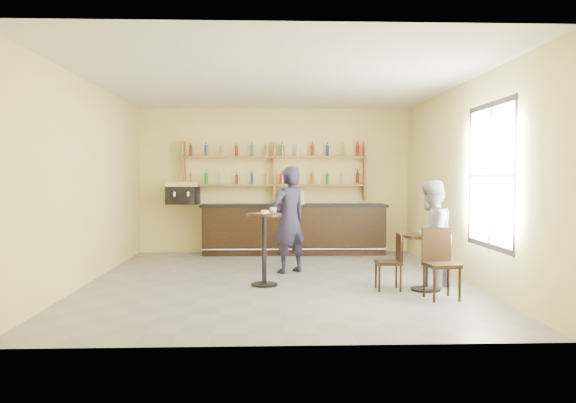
{
  "coord_description": "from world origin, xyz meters",
  "views": [
    {
      "loc": [
        -0.17,
        -9.02,
        1.69
      ],
      "look_at": [
        0.2,
        0.8,
        1.25
      ],
      "focal_mm": 35.0,
      "sensor_mm": 36.0,
      "label": 1
    }
  ],
  "objects_px": {
    "bar_counter": "(294,229)",
    "chair_south": "(442,264)",
    "chair_west": "(388,262)",
    "patron_second": "(431,235)",
    "cafe_table": "(426,263)",
    "pedestal_table": "(264,249)",
    "man_main": "(289,220)",
    "pastry_case": "(293,197)",
    "espresso_machine": "(183,193)"
  },
  "relations": [
    {
      "from": "cafe_table",
      "to": "chair_west",
      "type": "height_order",
      "value": "chair_west"
    },
    {
      "from": "cafe_table",
      "to": "chair_south",
      "type": "distance_m",
      "value": 0.61
    },
    {
      "from": "pedestal_table",
      "to": "man_main",
      "type": "height_order",
      "value": "man_main"
    },
    {
      "from": "pedestal_table",
      "to": "patron_second",
      "type": "relative_size",
      "value": 0.69
    },
    {
      "from": "espresso_machine",
      "to": "cafe_table",
      "type": "height_order",
      "value": "espresso_machine"
    },
    {
      "from": "bar_counter",
      "to": "patron_second",
      "type": "relative_size",
      "value": 2.46
    },
    {
      "from": "bar_counter",
      "to": "pedestal_table",
      "type": "bearing_deg",
      "value": -100.03
    },
    {
      "from": "man_main",
      "to": "patron_second",
      "type": "xyz_separation_m",
      "value": [
        2.07,
        -1.5,
        -0.12
      ]
    },
    {
      "from": "patron_second",
      "to": "pastry_case",
      "type": "bearing_deg",
      "value": -115.31
    },
    {
      "from": "cafe_table",
      "to": "chair_west",
      "type": "distance_m",
      "value": 0.55
    },
    {
      "from": "espresso_machine",
      "to": "cafe_table",
      "type": "relative_size",
      "value": 0.82
    },
    {
      "from": "pedestal_table",
      "to": "chair_west",
      "type": "bearing_deg",
      "value": -12.61
    },
    {
      "from": "man_main",
      "to": "patron_second",
      "type": "height_order",
      "value": "man_main"
    },
    {
      "from": "chair_west",
      "to": "patron_second",
      "type": "bearing_deg",
      "value": 96.91
    },
    {
      "from": "chair_south",
      "to": "patron_second",
      "type": "xyz_separation_m",
      "value": [
        0.06,
        0.71,
        0.33
      ]
    },
    {
      "from": "chair_south",
      "to": "chair_west",
      "type": "bearing_deg",
      "value": 126.37
    },
    {
      "from": "cafe_table",
      "to": "pastry_case",
      "type": "bearing_deg",
      "value": 114.08
    },
    {
      "from": "pedestal_table",
      "to": "chair_west",
      "type": "height_order",
      "value": "pedestal_table"
    },
    {
      "from": "bar_counter",
      "to": "chair_south",
      "type": "distance_m",
      "value": 4.95
    },
    {
      "from": "man_main",
      "to": "chair_west",
      "type": "xyz_separation_m",
      "value": [
        1.41,
        -1.56,
        -0.51
      ]
    },
    {
      "from": "man_main",
      "to": "patron_second",
      "type": "bearing_deg",
      "value": 108.12
    },
    {
      "from": "patron_second",
      "to": "cafe_table",
      "type": "bearing_deg",
      "value": -5.12
    },
    {
      "from": "espresso_machine",
      "to": "pastry_case",
      "type": "bearing_deg",
      "value": 4.53
    },
    {
      "from": "espresso_machine",
      "to": "patron_second",
      "type": "height_order",
      "value": "patron_second"
    },
    {
      "from": "chair_south",
      "to": "patron_second",
      "type": "relative_size",
      "value": 0.6
    },
    {
      "from": "espresso_machine",
      "to": "chair_west",
      "type": "bearing_deg",
      "value": -43.04
    },
    {
      "from": "espresso_machine",
      "to": "patron_second",
      "type": "distance_m",
      "value": 5.8
    },
    {
      "from": "bar_counter",
      "to": "cafe_table",
      "type": "xyz_separation_m",
      "value": [
        1.77,
        -4.0,
        -0.13
      ]
    },
    {
      "from": "pastry_case",
      "to": "patron_second",
      "type": "xyz_separation_m",
      "value": [
        1.9,
        -3.89,
        -0.42
      ]
    },
    {
      "from": "chair_west",
      "to": "chair_south",
      "type": "relative_size",
      "value": 0.87
    },
    {
      "from": "bar_counter",
      "to": "pedestal_table",
      "type": "height_order",
      "value": "pedestal_table"
    },
    {
      "from": "bar_counter",
      "to": "chair_south",
      "type": "relative_size",
      "value": 4.13
    },
    {
      "from": "bar_counter",
      "to": "patron_second",
      "type": "bearing_deg",
      "value": -64.3
    },
    {
      "from": "pastry_case",
      "to": "pedestal_table",
      "type": "xyz_separation_m",
      "value": [
        -0.6,
        -3.54,
        -0.67
      ]
    },
    {
      "from": "cafe_table",
      "to": "patron_second",
      "type": "xyz_separation_m",
      "value": [
        0.11,
        0.11,
        0.4
      ]
    },
    {
      "from": "patron_second",
      "to": "bar_counter",
      "type": "bearing_deg",
      "value": -115.58
    },
    {
      "from": "espresso_machine",
      "to": "pedestal_table",
      "type": "height_order",
      "value": "espresso_machine"
    },
    {
      "from": "bar_counter",
      "to": "man_main",
      "type": "xyz_separation_m",
      "value": [
        -0.2,
        -2.4,
        0.39
      ]
    },
    {
      "from": "pedestal_table",
      "to": "man_main",
      "type": "distance_m",
      "value": 1.28
    },
    {
      "from": "man_main",
      "to": "espresso_machine",
      "type": "bearing_deg",
      "value": -83.42
    },
    {
      "from": "pedestal_table",
      "to": "chair_south",
      "type": "relative_size",
      "value": 1.15
    },
    {
      "from": "chair_west",
      "to": "patron_second",
      "type": "xyz_separation_m",
      "value": [
        0.66,
        0.06,
        0.39
      ]
    },
    {
      "from": "chair_west",
      "to": "chair_south",
      "type": "xyz_separation_m",
      "value": [
        0.6,
        -0.65,
        0.06
      ]
    },
    {
      "from": "espresso_machine",
      "to": "chair_west",
      "type": "height_order",
      "value": "espresso_machine"
    },
    {
      "from": "chair_west",
      "to": "patron_second",
      "type": "height_order",
      "value": "patron_second"
    },
    {
      "from": "espresso_machine",
      "to": "pedestal_table",
      "type": "relative_size",
      "value": 0.6
    },
    {
      "from": "chair_west",
      "to": "pedestal_table",
      "type": "bearing_deg",
      "value": -101.01
    },
    {
      "from": "cafe_table",
      "to": "chair_south",
      "type": "relative_size",
      "value": 0.85
    },
    {
      "from": "chair_south",
      "to": "patron_second",
      "type": "height_order",
      "value": "patron_second"
    },
    {
      "from": "man_main",
      "to": "pastry_case",
      "type": "bearing_deg",
      "value": -130.16
    }
  ]
}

